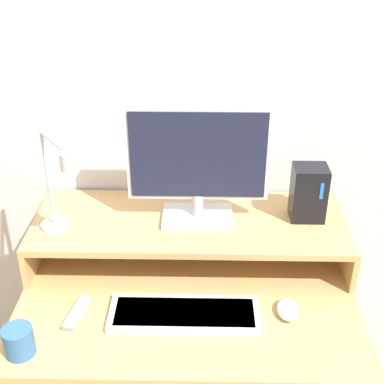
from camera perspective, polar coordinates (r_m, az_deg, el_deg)
wall_back at (r=1.84m, az=-0.07°, el=10.31°), size 6.00×0.05×2.50m
desk at (r=1.88m, az=-0.35°, el=-15.72°), size 1.04×0.75×0.75m
monitor_shelf at (r=1.79m, az=-0.23°, el=-3.55°), size 1.04×0.39×0.14m
monitor at (r=1.69m, az=0.63°, el=3.01°), size 0.45×0.15×0.39m
desk_lamp at (r=1.64m, az=-14.00°, el=0.63°), size 0.18×0.22×0.34m
router_dock at (r=1.79m, az=12.32°, el=-0.08°), size 0.11×0.10×0.19m
keyboard at (r=1.61m, az=-0.81°, el=-12.85°), size 0.44×0.16×0.02m
mouse at (r=1.64m, az=10.15°, el=-12.24°), size 0.06×0.10×0.03m
remote_control at (r=1.65m, az=-12.14°, el=-12.50°), size 0.07×0.15×0.02m
mug at (r=1.56m, az=-17.99°, el=-14.89°), size 0.08×0.08×0.08m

